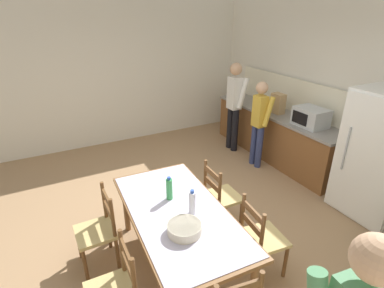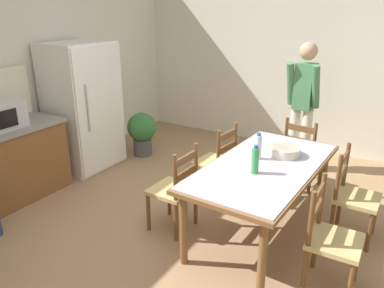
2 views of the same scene
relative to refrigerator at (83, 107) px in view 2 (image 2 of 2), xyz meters
name	(u,v)px [view 2 (image 2 of 2)]	position (x,y,z in m)	size (l,w,h in m)	color
ground_plane	(183,242)	(-0.90, -2.19, -0.87)	(8.32, 8.32, 0.00)	#9E7A56
wall_right	(294,56)	(2.36, -2.19, 0.58)	(0.12, 5.20, 2.90)	silver
refrigerator	(83,107)	(0.00, 0.00, 0.00)	(0.88, 0.73, 1.74)	white
dining_table	(264,172)	(-0.34, -2.77, -0.20)	(1.92, 1.02, 0.75)	brown
bottle_near_centre	(255,160)	(-0.58, -2.76, 0.01)	(0.07, 0.07, 0.27)	green
bottle_off_centre	(258,147)	(-0.24, -2.65, 0.01)	(0.07, 0.07, 0.27)	silver
serving_bowl	(284,150)	(-0.02, -2.85, -0.07)	(0.32, 0.32, 0.09)	beige
chair_side_far_right	(217,162)	(0.11, -2.03, -0.43)	(0.46, 0.44, 0.91)	brown
chair_side_near_left	(330,239)	(-0.80, -3.51, -0.43)	(0.43, 0.41, 0.91)	brown
chair_side_far_left	(175,190)	(-0.73, -1.99, -0.43)	(0.43, 0.41, 0.91)	brown
chair_side_near_right	(353,196)	(0.05, -3.55, -0.43)	(0.43, 0.41, 0.91)	brown
chair_head_end	(302,154)	(0.89, -2.82, -0.43)	(0.45, 0.47, 0.91)	brown
person_by_table	(303,101)	(1.44, -2.62, 0.11)	(0.33, 0.46, 1.75)	silver
potted_plant	(142,131)	(0.72, -0.43, -0.48)	(0.44, 0.44, 0.67)	#4C4C51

